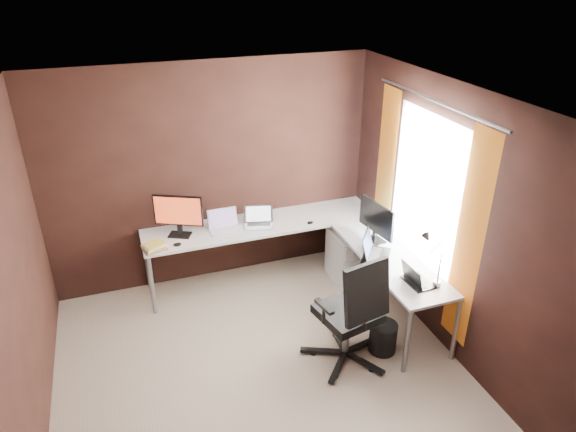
% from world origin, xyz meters
% --- Properties ---
extents(room, '(3.60, 3.60, 2.50)m').
position_xyz_m(room, '(0.34, 0.07, 1.28)').
color(room, tan).
rests_on(room, ground).
extents(desk, '(2.65, 2.25, 0.73)m').
position_xyz_m(desk, '(0.84, 1.04, 0.68)').
color(desk, white).
rests_on(desk, ground).
extents(drawer_pedestal, '(0.42, 0.50, 0.60)m').
position_xyz_m(drawer_pedestal, '(1.43, 1.15, 0.30)').
color(drawer_pedestal, white).
rests_on(drawer_pedestal, ground).
extents(monitor_left, '(0.49, 0.26, 0.46)m').
position_xyz_m(monitor_left, '(-0.43, 1.53, 0.99)').
color(monitor_left, black).
rests_on(monitor_left, desk).
extents(monitor_right, '(0.16, 0.54, 0.44)m').
position_xyz_m(monitor_right, '(1.48, 0.72, 0.98)').
color(monitor_right, black).
rests_on(monitor_right, desk).
extents(laptop_white, '(0.33, 0.24, 0.22)m').
position_xyz_m(laptop_white, '(0.04, 1.50, 0.78)').
color(laptop_white, white).
rests_on(laptop_white, desk).
extents(laptop_silver, '(0.36, 0.30, 0.21)m').
position_xyz_m(laptop_silver, '(0.43, 1.47, 0.78)').
color(laptop_silver, silver).
rests_on(laptop_silver, desk).
extents(laptop_black_big, '(0.42, 0.44, 0.24)m').
position_xyz_m(laptop_black_big, '(1.32, 0.45, 0.78)').
color(laptop_black_big, black).
rests_on(laptop_black_big, desk).
extents(laptop_black_small, '(0.22, 0.30, 0.20)m').
position_xyz_m(laptop_black_small, '(1.46, -0.11, 0.77)').
color(laptop_black_small, black).
rests_on(laptop_black_small, desk).
extents(book_stack, '(0.26, 0.24, 0.07)m').
position_xyz_m(book_stack, '(-0.73, 1.30, 0.76)').
color(book_stack, '#996B52').
rests_on(book_stack, desk).
extents(mouse_left, '(0.09, 0.06, 0.03)m').
position_xyz_m(mouse_left, '(-0.50, 1.30, 0.75)').
color(mouse_left, black).
rests_on(mouse_left, desk).
extents(mouse_corner, '(0.09, 0.07, 0.03)m').
position_xyz_m(mouse_corner, '(0.98, 1.30, 0.74)').
color(mouse_corner, black).
rests_on(mouse_corner, desk).
extents(desk_lamp, '(0.18, 0.21, 0.53)m').
position_xyz_m(desk_lamp, '(1.55, -0.15, 1.06)').
color(desk_lamp, slate).
rests_on(desk_lamp, desk).
extents(office_chair, '(0.64, 0.66, 1.14)m').
position_xyz_m(office_chair, '(0.83, -0.09, 0.34)').
color(office_chair, black).
rests_on(office_chair, ground).
extents(wastebasket, '(0.29, 0.29, 0.30)m').
position_xyz_m(wastebasket, '(1.19, -0.09, 0.15)').
color(wastebasket, black).
rests_on(wastebasket, ground).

